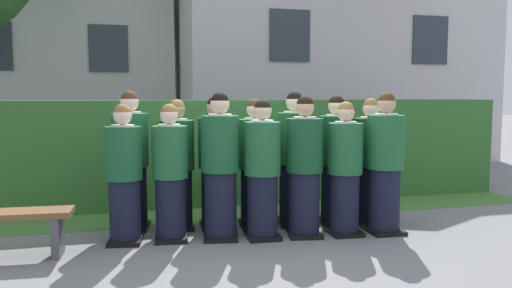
% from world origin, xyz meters
% --- Properties ---
extents(ground_plane, '(60.00, 60.00, 0.00)m').
position_xyz_m(ground_plane, '(0.00, 0.00, 0.00)').
color(ground_plane, slate).
extents(student_front_row_0, '(0.41, 0.51, 1.53)m').
position_xyz_m(student_front_row_0, '(-1.52, 0.18, 0.73)').
color(student_front_row_0, black).
rests_on(student_front_row_0, ground).
extents(student_front_row_1, '(0.40, 0.47, 1.53)m').
position_xyz_m(student_front_row_1, '(-1.02, 0.16, 0.73)').
color(student_front_row_1, black).
rests_on(student_front_row_1, ground).
extents(student_front_row_2, '(0.46, 0.56, 1.66)m').
position_xyz_m(student_front_row_2, '(-0.46, 0.09, 0.79)').
color(student_front_row_2, black).
rests_on(student_front_row_2, ground).
extents(student_front_row_3, '(0.41, 0.47, 1.58)m').
position_xyz_m(student_front_row_3, '(-0.00, -0.02, 0.75)').
color(student_front_row_3, black).
rests_on(student_front_row_3, ground).
extents(student_front_row_4, '(0.45, 0.54, 1.62)m').
position_xyz_m(student_front_row_4, '(0.49, -0.05, 0.77)').
color(student_front_row_4, black).
rests_on(student_front_row_4, ground).
extents(student_front_row_5, '(0.40, 0.46, 1.55)m').
position_xyz_m(student_front_row_5, '(0.97, -0.12, 0.74)').
color(student_front_row_5, black).
rests_on(student_front_row_5, ground).
extents(student_front_row_6, '(0.43, 0.49, 1.66)m').
position_xyz_m(student_front_row_6, '(1.46, -0.17, 0.79)').
color(student_front_row_6, black).
rests_on(student_front_row_6, ground).
extents(student_rear_row_0, '(0.47, 0.54, 1.68)m').
position_xyz_m(student_rear_row_0, '(-1.43, 0.74, 0.80)').
color(student_rear_row_0, black).
rests_on(student_rear_row_0, ground).
extents(student_rear_row_1, '(0.41, 0.51, 1.58)m').
position_xyz_m(student_rear_row_1, '(-0.89, 0.63, 0.75)').
color(student_rear_row_1, black).
rests_on(student_rear_row_1, ground).
extents(student_rear_row_2, '(0.42, 0.52, 1.61)m').
position_xyz_m(student_rear_row_2, '(-0.43, 0.56, 0.77)').
color(student_rear_row_2, black).
rests_on(student_rear_row_2, ground).
extents(student_rear_row_3, '(0.41, 0.52, 1.58)m').
position_xyz_m(student_rear_row_3, '(0.05, 0.51, 0.75)').
color(student_rear_row_3, black).
rests_on(student_rear_row_3, ground).
extents(student_rear_row_4, '(0.46, 0.54, 1.67)m').
position_xyz_m(student_rear_row_4, '(0.55, 0.46, 0.80)').
color(student_rear_row_4, black).
rests_on(student_rear_row_4, ground).
extents(student_rear_row_5, '(0.45, 0.52, 1.62)m').
position_xyz_m(student_rear_row_5, '(1.07, 0.37, 0.77)').
color(student_rear_row_5, black).
rests_on(student_rear_row_5, ground).
extents(student_rear_row_6, '(0.45, 0.54, 1.59)m').
position_xyz_m(student_rear_row_6, '(1.52, 0.33, 0.76)').
color(student_rear_row_6, black).
rests_on(student_rear_row_6, ground).
extents(hedge, '(8.90, 0.70, 1.55)m').
position_xyz_m(hedge, '(0.00, 2.00, 0.78)').
color(hedge, '#33662D').
rests_on(hedge, ground).
extents(school_building_main, '(5.96, 4.42, 6.08)m').
position_xyz_m(school_building_main, '(-3.03, 9.21, 3.12)').
color(school_building_main, silver).
rests_on(school_building_main, ground).
extents(school_building_annex, '(8.04, 4.08, 6.94)m').
position_xyz_m(school_building_annex, '(3.71, 6.89, 3.57)').
color(school_building_annex, silver).
rests_on(school_building_annex, ground).
extents(lawn_strip, '(8.90, 0.90, 0.01)m').
position_xyz_m(lawn_strip, '(0.00, 1.20, 0.00)').
color(lawn_strip, '#477A38').
rests_on(lawn_strip, ground).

